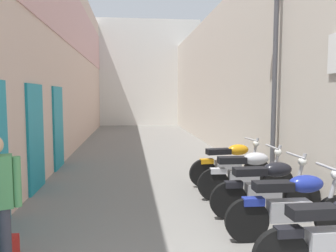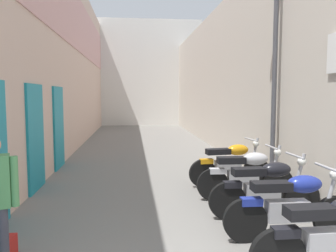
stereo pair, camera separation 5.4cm
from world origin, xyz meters
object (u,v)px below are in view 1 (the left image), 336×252
Objects in this scene: motorcycle_third at (267,187)px; motorcycle_fifth at (231,163)px; motorcycle_second at (293,204)px; street_lamp at (271,56)px; motorcycle_fourth at (247,173)px.

motorcycle_third is 1.00× the size of motorcycle_fifth.
street_lamp is at bearing 74.38° from motorcycle_second.
motorcycle_second is 1.00× the size of motorcycle_fourth.
motorcycle_fifth is at bearing 90.00° from motorcycle_second.
motorcycle_fifth is 0.39× the size of street_lamp.
motorcycle_fifth is at bearing 90.00° from motorcycle_fourth.
motorcycle_fourth is 1.00× the size of motorcycle_fifth.
motorcycle_third is 2.87m from street_lamp.
motorcycle_fourth is (-0.00, 0.94, 0.00)m from motorcycle_third.
motorcycle_fifth is at bearing 153.10° from street_lamp.
motorcycle_second is 0.89m from motorcycle_third.
motorcycle_fourth is (-0.00, 1.83, 0.00)m from motorcycle_second.
motorcycle_second is at bearing -90.00° from motorcycle_fourth.
motorcycle_third is 0.39× the size of street_lamp.
motorcycle_fifth is (-0.00, 2.86, 0.00)m from motorcycle_second.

